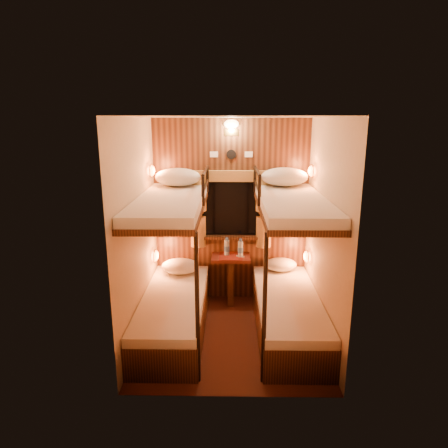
{
  "coord_description": "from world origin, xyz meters",
  "views": [
    {
      "loc": [
        -0.01,
        -4.08,
        2.37
      ],
      "look_at": [
        -0.08,
        0.15,
        1.27
      ],
      "focal_mm": 32.0,
      "sensor_mm": 36.0,
      "label": 1
    }
  ],
  "objects_px": {
    "bunk_right": "(289,287)",
    "bottle_right": "(240,249)",
    "bottle_left": "(227,248)",
    "bunk_left": "(173,286)",
    "table": "(231,273)"
  },
  "relations": [
    {
      "from": "table",
      "to": "bottle_left",
      "type": "height_order",
      "value": "bottle_left"
    },
    {
      "from": "bottle_left",
      "to": "bottle_right",
      "type": "xyz_separation_m",
      "value": [
        0.18,
        -0.06,
        0.0
      ]
    },
    {
      "from": "bunk_left",
      "to": "bunk_right",
      "type": "bearing_deg",
      "value": 0.0
    },
    {
      "from": "bunk_right",
      "to": "table",
      "type": "relative_size",
      "value": 2.9
    },
    {
      "from": "bunk_left",
      "to": "bunk_right",
      "type": "distance_m",
      "value": 1.3
    },
    {
      "from": "bottle_right",
      "to": "bunk_right",
      "type": "bearing_deg",
      "value": -55.24
    },
    {
      "from": "bunk_right",
      "to": "bottle_right",
      "type": "bearing_deg",
      "value": 124.76
    },
    {
      "from": "bunk_right",
      "to": "table",
      "type": "distance_m",
      "value": 1.02
    },
    {
      "from": "bunk_left",
      "to": "bottle_right",
      "type": "relative_size",
      "value": 7.68
    },
    {
      "from": "table",
      "to": "bottle_right",
      "type": "xyz_separation_m",
      "value": [
        0.12,
        -0.03,
        0.34
      ]
    },
    {
      "from": "bunk_left",
      "to": "table",
      "type": "relative_size",
      "value": 2.9
    },
    {
      "from": "table",
      "to": "bunk_right",
      "type": "bearing_deg",
      "value": -50.33
    },
    {
      "from": "bunk_right",
      "to": "bottle_left",
      "type": "relative_size",
      "value": 7.95
    },
    {
      "from": "bottle_left",
      "to": "bottle_right",
      "type": "bearing_deg",
      "value": -19.99
    },
    {
      "from": "bottle_right",
      "to": "bunk_left",
      "type": "bearing_deg",
      "value": -135.61
    }
  ]
}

